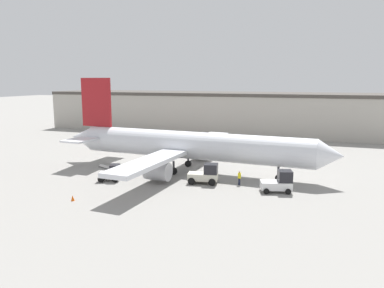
# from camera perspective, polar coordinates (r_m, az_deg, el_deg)

# --- Properties ---
(ground_plane) EXTENTS (400.00, 400.00, 0.00)m
(ground_plane) POSITION_cam_1_polar(r_m,az_deg,el_deg) (49.89, -0.00, -4.23)
(ground_plane) COLOR gray
(terminal_building) EXTENTS (77.87, 15.13, 9.18)m
(terminal_building) POSITION_cam_1_polar(r_m,az_deg,el_deg) (89.23, 2.66, 4.95)
(terminal_building) COLOR #ADA89E
(terminal_building) RESTS_ON ground_plane
(airplane) EXTENTS (38.51, 31.74, 12.35)m
(airplane) POSITION_cam_1_polar(r_m,az_deg,el_deg) (49.57, -1.10, -0.17)
(airplane) COLOR silver
(airplane) RESTS_ON ground_plane
(ground_crew_worker) EXTENTS (0.36, 0.36, 1.65)m
(ground_crew_worker) POSITION_cam_1_polar(r_m,az_deg,el_deg) (43.86, 7.23, -5.09)
(ground_crew_worker) COLOR #1E2338
(ground_crew_worker) RESTS_ON ground_plane
(baggage_tug) EXTENTS (3.65, 2.78, 2.39)m
(baggage_tug) POSITION_cam_1_polar(r_m,az_deg,el_deg) (41.93, 13.12, -5.70)
(baggage_tug) COLOR silver
(baggage_tug) RESTS_ON ground_plane
(belt_loader_truck) EXTENTS (2.95, 2.54, 2.00)m
(belt_loader_truck) POSITION_cam_1_polar(r_m,az_deg,el_deg) (46.38, -12.26, -4.32)
(belt_loader_truck) COLOR silver
(belt_loader_truck) RESTS_ON ground_plane
(pushback_tug) EXTENTS (3.70, 2.49, 2.38)m
(pushback_tug) POSITION_cam_1_polar(r_m,az_deg,el_deg) (44.11, 2.06, -4.64)
(pushback_tug) COLOR beige
(pushback_tug) RESTS_ON ground_plane
(safety_cone_near) EXTENTS (0.36, 0.36, 0.55)m
(safety_cone_near) POSITION_cam_1_polar(r_m,az_deg,el_deg) (40.00, -17.72, -7.86)
(safety_cone_near) COLOR #EF590F
(safety_cone_near) RESTS_ON ground_plane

